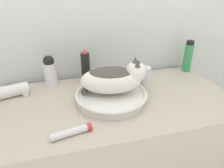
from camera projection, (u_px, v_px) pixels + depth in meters
The scene contains 10 objects.
wall_back at pixel (99, 21), 1.18m from camera, with size 8.00×0.05×2.40m.
vanity_counter at pixel (115, 160), 1.22m from camera, with size 1.23×0.61×0.87m.
sink_basin at pixel (111, 96), 1.00m from camera, with size 0.36×0.36×0.05m.
cat at pixel (114, 78), 0.96m from camera, with size 0.33×0.28×0.17m.
faucet at pixel (144, 76), 1.09m from camera, with size 0.13×0.08×0.13m.
lotion_bottle_white at pixel (50, 71), 1.12m from camera, with size 0.07×0.07×0.18m.
shampoo_bottle_tall at pixel (188, 57), 1.31m from camera, with size 0.06×0.06×0.21m.
hairspray_can_black at pixel (86, 67), 1.16m from camera, with size 0.05×0.05×0.20m.
cream_tube at pixel (72, 132), 0.77m from camera, with size 0.16×0.06×0.03m.
hair_dryer at pixel (13, 91), 1.04m from camera, with size 0.18×0.11×0.06m.
Camera 1 is at (-0.24, -0.54, 1.40)m, focal length 32.00 mm.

